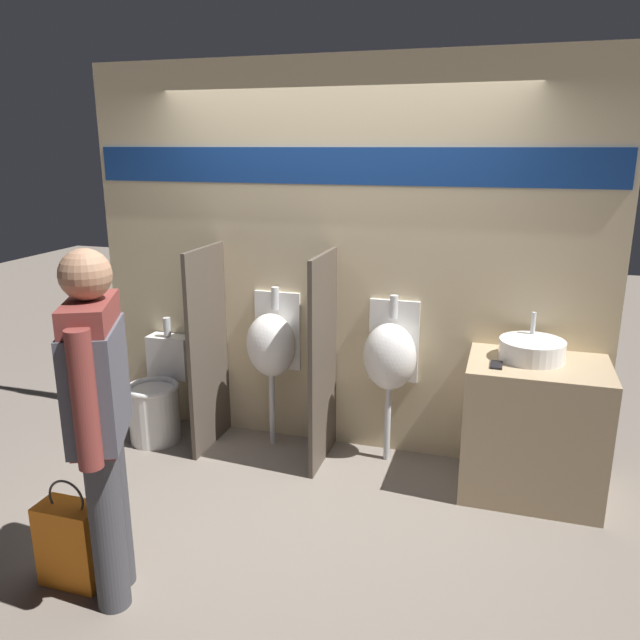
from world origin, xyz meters
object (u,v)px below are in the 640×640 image
object	(u,v)px
toilet	(158,399)
shopping_bag	(72,543)
urinal_far	(390,356)
urinal_near_counter	(272,345)
person_in_vest	(99,406)
sink_basin	(532,350)
cell_phone	(496,365)

from	to	relation	value
toilet	shopping_bag	distance (m)	1.64
urinal_far	shopping_bag	world-z (taller)	urinal_far
toilet	urinal_near_counter	bearing A→B (deg)	11.07
person_in_vest	toilet	bearing A→B (deg)	-1.66
sink_basin	shopping_bag	distance (m)	2.79
shopping_bag	sink_basin	bearing A→B (deg)	37.18
sink_basin	person_in_vest	bearing A→B (deg)	-139.14
cell_phone	shopping_bag	xyz separation A→B (m)	(-1.95, -1.45, -0.65)
sink_basin	toilet	world-z (taller)	sink_basin
cell_phone	urinal_near_counter	world-z (taller)	urinal_near_counter
urinal_near_counter	person_in_vest	size ratio (longest dim) A/B	0.68
urinal_far	person_in_vest	world-z (taller)	person_in_vest
sink_basin	urinal_near_counter	bearing A→B (deg)	176.63
urinal_far	sink_basin	bearing A→B (deg)	-6.58
urinal_near_counter	urinal_far	distance (m)	0.86
cell_phone	sink_basin	bearing A→B (deg)	42.50
sink_basin	toilet	bearing A→B (deg)	-178.59
person_in_vest	urinal_near_counter	bearing A→B (deg)	-30.65
urinal_far	cell_phone	bearing A→B (deg)	-22.41
urinal_far	shopping_bag	bearing A→B (deg)	-125.93
sink_basin	urinal_far	bearing A→B (deg)	173.42
toilet	shopping_bag	world-z (taller)	toilet
cell_phone	toilet	bearing A→B (deg)	177.17
cell_phone	urinal_far	distance (m)	0.76
sink_basin	urinal_far	world-z (taller)	urinal_far
shopping_bag	urinal_near_counter	bearing A→B (deg)	76.94
cell_phone	toilet	size ratio (longest dim) A/B	0.16
toilet	person_in_vest	world-z (taller)	person_in_vest
urinal_far	toilet	world-z (taller)	urinal_far
urinal_far	person_in_vest	xyz separation A→B (m)	(-1.01, -1.75, 0.23)
person_in_vest	urinal_far	bearing A→B (deg)	-55.67
toilet	person_in_vest	xyz separation A→B (m)	(0.71, -1.58, 0.69)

